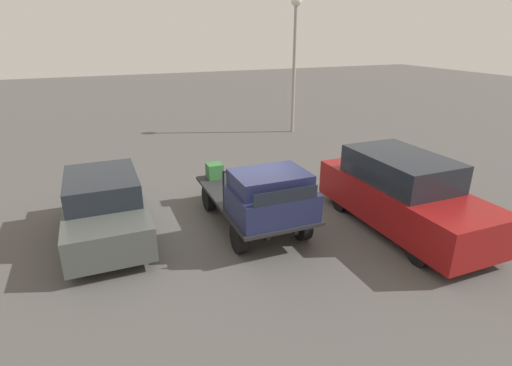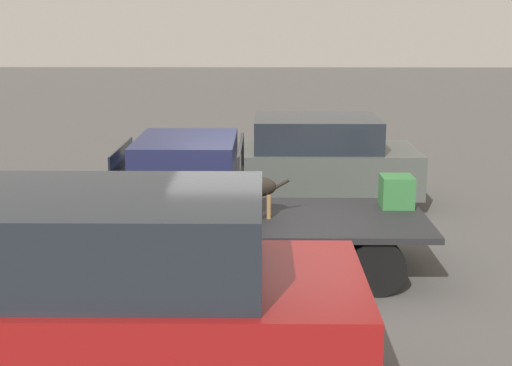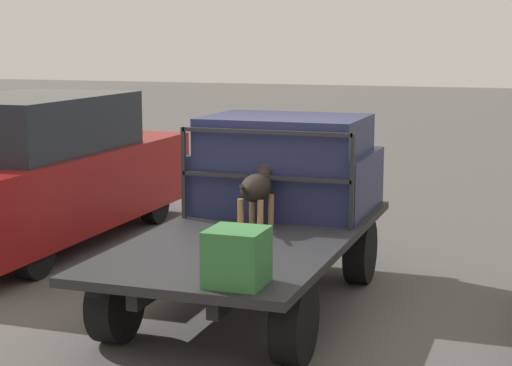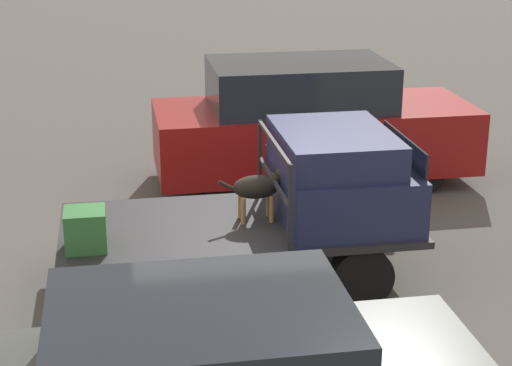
{
  "view_description": "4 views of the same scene",
  "coord_description": "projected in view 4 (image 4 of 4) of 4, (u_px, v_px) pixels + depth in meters",
  "views": [
    {
      "loc": [
        8.92,
        -3.55,
        4.85
      ],
      "look_at": [
        0.22,
        0.03,
        1.22
      ],
      "focal_mm": 28.0,
      "sensor_mm": 36.0,
      "label": 1
    },
    {
      "loc": [
        0.12,
        9.07,
        3.33
      ],
      "look_at": [
        0.22,
        0.03,
        1.22
      ],
      "focal_mm": 50.0,
      "sensor_mm": 36.0,
      "label": 2
    },
    {
      "loc": [
        -7.67,
        -2.71,
        2.64
      ],
      "look_at": [
        0.22,
        0.03,
        1.22
      ],
      "focal_mm": 60.0,
      "sensor_mm": 36.0,
      "label": 3
    },
    {
      "loc": [
        -1.37,
        -9.12,
        4.43
      ],
      "look_at": [
        0.22,
        0.03,
        1.22
      ],
      "focal_mm": 60.0,
      "sensor_mm": 36.0,
      "label": 4
    }
  ],
  "objects": [
    {
      "name": "truck_headboard",
      "position": [
        274.0,
        168.0,
        9.78
      ],
      "size": [
        0.04,
        1.84,
        0.96
      ],
      "color": "#232326",
      "rests_on": "flatbed_truck"
    },
    {
      "name": "ground_plane",
      "position": [
        238.0,
        282.0,
        10.17
      ],
      "size": [
        80.0,
        80.0,
        0.0
      ],
      "primitive_type": "plane",
      "color": "#514F4C"
    },
    {
      "name": "parked_pickup_far",
      "position": [
        310.0,
        124.0,
        13.35
      ],
      "size": [
        4.94,
        1.93,
        1.93
      ],
      "rotation": [
        0.0,
        0.0,
        0.13
      ],
      "color": "black",
      "rests_on": "ground"
    },
    {
      "name": "flatbed_truck",
      "position": [
        238.0,
        237.0,
        9.98
      ],
      "size": [
        4.07,
        1.96,
        0.77
      ],
      "color": "black",
      "rests_on": "ground"
    },
    {
      "name": "truck_cab",
      "position": [
        340.0,
        176.0,
        9.95
      ],
      "size": [
        1.49,
        1.84,
        1.04
      ],
      "color": "#1E2347",
      "rests_on": "flatbed_truck"
    },
    {
      "name": "cargo_crate",
      "position": [
        86.0,
        229.0,
        9.11
      ],
      "size": [
        0.44,
        0.44,
        0.44
      ],
      "color": "#337038",
      "rests_on": "flatbed_truck"
    },
    {
      "name": "dog",
      "position": [
        262.0,
        186.0,
        9.85
      ],
      "size": [
        0.91,
        0.27,
        0.67
      ],
      "rotation": [
        0.0,
        0.0,
        -0.32
      ],
      "color": "#9E7547",
      "rests_on": "flatbed_truck"
    }
  ]
}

